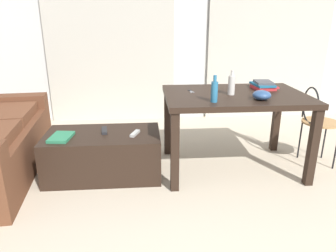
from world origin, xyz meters
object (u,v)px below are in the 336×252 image
(coffee_table, at_px, (104,154))
(craft_table, at_px, (235,104))
(bottle_near, at_px, (214,91))
(bottle_far, at_px, (232,85))
(bowl, at_px, (262,95))
(tv_remote_primary, at_px, (104,130))
(tv_remote_secondary, at_px, (135,133))
(scissors, at_px, (190,91))
(magazine, at_px, (61,137))
(book_stack, at_px, (263,85))
(wire_chair, at_px, (316,117))

(coffee_table, bearing_deg, craft_table, 2.47)
(bottle_near, xyz_separation_m, bottle_far, (0.21, 0.25, -0.00))
(bottle_far, height_order, bowl, bottle_far)
(bottle_near, distance_m, tv_remote_primary, 1.09)
(tv_remote_secondary, bearing_deg, craft_table, 26.62)
(bottle_far, bearing_deg, bowl, -44.84)
(scissors, bearing_deg, magazine, -166.82)
(coffee_table, bearing_deg, bowl, -7.91)
(tv_remote_secondary, bearing_deg, tv_remote_primary, -178.97)
(craft_table, relative_size, tv_remote_primary, 7.22)
(craft_table, distance_m, tv_remote_primary, 1.25)
(bottle_near, xyz_separation_m, magazine, (-1.32, 0.14, -0.42))
(tv_remote_primary, bearing_deg, coffee_table, -111.90)
(book_stack, bearing_deg, magazine, -170.46)
(scissors, height_order, tv_remote_primary, scissors)
(bottle_far, bearing_deg, tv_remote_secondary, -175.95)
(bottle_near, height_order, bottle_far, bottle_near)
(tv_remote_primary, relative_size, tv_remote_secondary, 1.15)
(wire_chair, xyz_separation_m, tv_remote_secondary, (-1.77, -0.13, -0.08))
(wire_chair, relative_size, tv_remote_primary, 4.41)
(bottle_far, bearing_deg, coffee_table, -179.32)
(magazine, bearing_deg, wire_chair, 11.31)
(bottle_near, relative_size, book_stack, 0.85)
(craft_table, relative_size, tv_remote_secondary, 8.34)
(wire_chair, distance_m, book_stack, 0.60)
(magazine, bearing_deg, bowl, 3.88)
(bowl, height_order, tv_remote_secondary, bowl)
(craft_table, relative_size, bottle_far, 5.85)
(coffee_table, height_order, tv_remote_primary, tv_remote_primary)
(bottle_far, distance_m, book_stack, 0.44)
(book_stack, distance_m, tv_remote_secondary, 1.35)
(coffee_table, bearing_deg, scissors, 12.31)
(craft_table, xyz_separation_m, magazine, (-1.59, -0.15, -0.23))
(bottle_near, relative_size, bottle_far, 1.01)
(craft_table, height_order, magazine, craft_table)
(bowl, height_order, scissors, bowl)
(wire_chair, bearing_deg, craft_table, -178.06)
(tv_remote_primary, bearing_deg, craft_table, -6.81)
(bowl, xyz_separation_m, tv_remote_primary, (-1.38, 0.25, -0.37))
(wire_chair, height_order, bottle_far, bottle_far)
(book_stack, bearing_deg, tv_remote_primary, -173.58)
(wire_chair, xyz_separation_m, book_stack, (-0.51, 0.15, 0.29))
(coffee_table, distance_m, magazine, 0.42)
(craft_table, bearing_deg, wire_chair, 1.94)
(tv_remote_secondary, distance_m, magazine, 0.65)
(bottle_near, xyz_separation_m, tv_remote_primary, (-0.96, 0.29, -0.42))
(coffee_table, xyz_separation_m, tv_remote_primary, (0.01, 0.05, 0.22))
(scissors, height_order, tv_remote_secondary, scissors)
(bottle_near, height_order, bowl, bottle_near)
(craft_table, xyz_separation_m, book_stack, (0.33, 0.17, 0.13))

